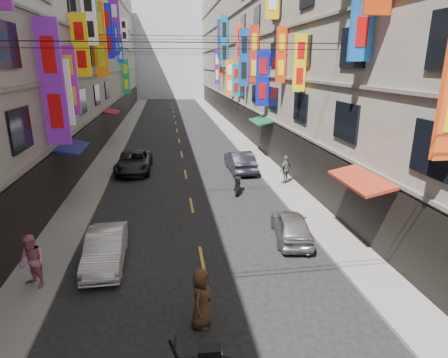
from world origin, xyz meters
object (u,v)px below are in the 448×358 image
object	(u,v)px
car_right_mid	(291,226)
pedestrian_rfar	(286,169)
pedestrian_lfar	(32,262)
car_left_far	(134,162)
car_left_mid	(105,249)
scooter_far_right	(237,185)
car_right_far	(240,161)
pedestrian_crossing	(201,298)

from	to	relation	value
car_right_mid	pedestrian_rfar	size ratio (longest dim) A/B	2.05
pedestrian_lfar	pedestrian_rfar	xyz separation A→B (m)	(11.83, 9.81, -0.04)
car_right_mid	car_left_far	bearing A→B (deg)	-49.07
car_left_mid	pedestrian_lfar	bearing A→B (deg)	-147.24
scooter_far_right	car_left_mid	xyz separation A→B (m)	(-6.47, -7.38, 0.19)
scooter_far_right	car_right_mid	distance (m)	6.52
car_left_mid	car_right_far	world-z (taller)	car_right_far
pedestrian_lfar	pedestrian_rfar	bearing A→B (deg)	77.00
pedestrian_lfar	car_right_far	bearing A→B (deg)	91.60
scooter_far_right	pedestrian_lfar	distance (m)	12.29
pedestrian_crossing	pedestrian_rfar	bearing A→B (deg)	-3.25
scooter_far_right	pedestrian_lfar	world-z (taller)	pedestrian_lfar
pedestrian_lfar	car_left_far	bearing A→B (deg)	118.63
scooter_far_right	car_right_mid	size ratio (longest dim) A/B	0.49
car_left_mid	pedestrian_crossing	distance (m)	5.20
scooter_far_right	car_right_mid	world-z (taller)	car_right_mid
car_left_far	pedestrian_rfar	distance (m)	10.65
car_right_mid	pedestrian_lfar	bearing A→B (deg)	22.46
car_right_mid	pedestrian_crossing	bearing A→B (deg)	57.67
car_left_mid	pedestrian_lfar	distance (m)	2.57
car_left_far	pedestrian_lfar	world-z (taller)	pedestrian_lfar
pedestrian_lfar	pedestrian_rfar	distance (m)	15.36
scooter_far_right	pedestrian_crossing	distance (m)	11.90
scooter_far_right	pedestrian_crossing	xyz separation A→B (m)	(-3.22, -11.44, 0.47)
pedestrian_lfar	scooter_far_right	bearing A→B (deg)	83.05
scooter_far_right	car_left_far	world-z (taller)	car_left_far
pedestrian_rfar	pedestrian_crossing	size ratio (longest dim) A/B	0.98
car_right_far	pedestrian_rfar	xyz separation A→B (m)	(2.22, -3.54, 0.28)
pedestrian_lfar	pedestrian_rfar	size ratio (longest dim) A/B	1.05
car_right_mid	pedestrian_lfar	world-z (taller)	pedestrian_lfar
car_left_far	car_right_far	size ratio (longest dim) A/B	1.14
pedestrian_lfar	car_left_mid	bearing A→B (deg)	71.03
car_right_far	car_left_mid	bearing A→B (deg)	56.70
pedestrian_crossing	car_left_mid	bearing A→B (deg)	62.83
pedestrian_rfar	scooter_far_right	bearing A→B (deg)	-19.57
scooter_far_right	car_right_far	size ratio (longest dim) A/B	0.40
pedestrian_rfar	pedestrian_lfar	bearing A→B (deg)	2.73
car_left_mid	car_left_far	size ratio (longest dim) A/B	0.76
car_right_far	pedestrian_rfar	size ratio (longest dim) A/B	2.49
car_left_far	car_right_mid	xyz separation A→B (m)	(7.54, -11.98, -0.08)
scooter_far_right	car_right_mid	bearing A→B (deg)	114.62
car_right_mid	pedestrian_rfar	xyz separation A→B (m)	(2.09, 7.43, 0.39)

